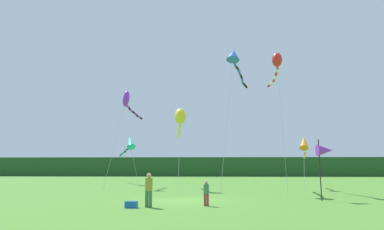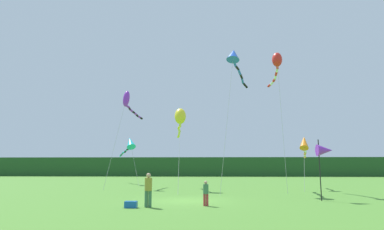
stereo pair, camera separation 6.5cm
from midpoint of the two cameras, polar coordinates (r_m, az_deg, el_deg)
The scene contains 12 objects.
ground_plane at distance 19.73m, azimuth -0.93°, elevation -14.63°, with size 120.00×120.00×0.00m, color #4C842D.
distant_treeline at distance 64.60m, azimuth 1.59°, elevation -8.95°, with size 108.00×3.98×3.58m, color #234C23.
person_adult at distance 16.74m, azimuth -7.61°, elevation -12.44°, with size 0.36×0.36×1.65m.
person_child at distance 17.17m, azimuth 2.37°, elevation -13.15°, with size 0.28×0.28×1.26m.
cooler_box at distance 16.74m, azimuth -10.57°, elevation -15.00°, with size 0.59×0.34×0.31m, color #1959B2.
banner_flag_pole at distance 21.13m, azimuth 21.92°, elevation -5.78°, with size 0.90×0.70×3.56m.
kite_purple at distance 32.80m, azimuth -11.16°, elevation 2.33°, with size 1.84×6.84×9.34m.
kite_orange at distance 30.67m, azimuth 18.77°, elevation -4.76°, with size 1.91×5.77×4.80m.
kite_blue at distance 28.27m, azimuth 7.28°, elevation 9.74°, with size 3.11×8.13×11.76m.
kite_yellow at distance 28.83m, azimuth -2.14°, elevation -0.50°, with size 1.15×8.77×7.15m.
kite_red at distance 28.06m, azimuth 14.38°, elevation 8.77°, with size 0.82×5.20×11.12m.
kite_cyan at distance 37.48m, azimuth -10.85°, elevation -4.89°, with size 4.02×7.25×5.41m.
Camera 1 is at (1.18, -19.59, 2.02)m, focal length 30.79 mm.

